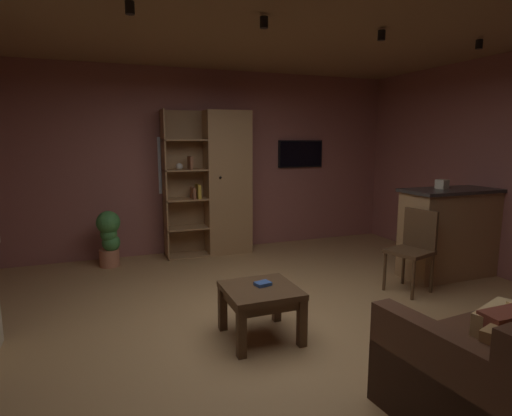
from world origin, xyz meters
name	(u,v)px	position (x,y,z in m)	size (l,w,h in m)	color
floor	(272,330)	(0.00, 0.00, -0.01)	(6.44, 5.82, 0.02)	#A37A4C
wall_back	(196,162)	(0.00, 2.94, 1.36)	(6.56, 0.06, 2.72)	#8E544C
ceiling	(274,9)	(0.00, 0.00, 2.73)	(6.44, 5.82, 0.02)	#8E6B47
window_pane_back	(182,165)	(-0.22, 2.91, 1.32)	(0.71, 0.01, 0.82)	white
bookshelf_cabinet	(222,184)	(0.32, 2.67, 1.05)	(1.27, 0.41, 2.11)	#997047
kitchen_bar_counter	(456,232)	(2.77, 0.60, 0.55)	(1.48, 0.57, 1.10)	#997047
tissue_box	(442,184)	(2.55, 0.67, 1.16)	(0.12, 0.12, 0.11)	#BFB299
coffee_table	(261,298)	(-0.15, -0.12, 0.36)	(0.61, 0.60, 0.45)	#4C331E
table_book_0	(263,284)	(-0.12, -0.08, 0.47)	(0.13, 0.10, 0.03)	#2D4C8C
dining_chair	(414,245)	(1.88, 0.34, 0.53)	(0.52, 0.52, 0.92)	#4C331E
potted_floor_plant	(109,236)	(-1.31, 2.50, 0.42)	(0.31, 0.32, 0.76)	#B77051
wall_mounted_tv	(300,154)	(1.72, 2.88, 1.46)	(0.78, 0.06, 0.44)	black
track_light_spot_1	(130,8)	(-1.11, 0.09, 2.65)	(0.07, 0.07, 0.09)	black
track_light_spot_2	(264,22)	(-0.05, 0.10, 2.65)	(0.07, 0.07, 0.09)	black
track_light_spot_3	(381,35)	(1.13, 0.11, 2.65)	(0.07, 0.07, 0.09)	black
track_light_spot_4	(479,44)	(2.29, 0.06, 2.65)	(0.07, 0.07, 0.09)	black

